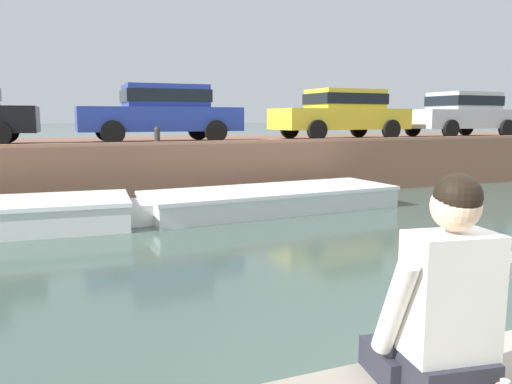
% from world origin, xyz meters
% --- Properties ---
extents(ground_plane, '(400.00, 400.00, 0.00)m').
position_xyz_m(ground_plane, '(0.00, 5.08, 0.00)').
color(ground_plane, '#42564C').
extents(far_quay_wall, '(60.00, 6.00, 1.44)m').
position_xyz_m(far_quay_wall, '(0.00, 13.17, 0.72)').
color(far_quay_wall, brown).
rests_on(far_quay_wall, ground).
extents(far_wall_coping, '(60.00, 0.24, 0.08)m').
position_xyz_m(far_wall_coping, '(0.00, 10.29, 1.48)').
color(far_wall_coping, '#9F6C52').
rests_on(far_wall_coping, far_quay_wall).
extents(boat_moored_central_white, '(7.03, 2.36, 0.50)m').
position_xyz_m(boat_moored_central_white, '(1.44, 8.40, 0.25)').
color(boat_moored_central_white, white).
rests_on(boat_moored_central_white, ground).
extents(car_left_inner_blue, '(4.33, 2.02, 1.54)m').
position_xyz_m(car_left_inner_blue, '(-0.06, 11.89, 2.29)').
color(car_left_inner_blue, '#233893').
rests_on(car_left_inner_blue, far_quay_wall).
extents(car_centre_yellow, '(4.40, 2.01, 1.54)m').
position_xyz_m(car_centre_yellow, '(5.68, 11.89, 2.29)').
color(car_centre_yellow, yellow).
rests_on(car_centre_yellow, far_quay_wall).
extents(car_right_inner_silver, '(4.18, 2.08, 1.54)m').
position_xyz_m(car_right_inner_silver, '(10.56, 11.89, 2.29)').
color(car_right_inner_silver, '#B7BABC').
rests_on(car_right_inner_silver, far_quay_wall).
extents(mooring_bollard_mid, '(0.15, 0.15, 0.44)m').
position_xyz_m(mooring_bollard_mid, '(-0.48, 10.42, 1.68)').
color(mooring_bollard_mid, '#2D2B28').
rests_on(mooring_bollard_mid, far_quay_wall).
extents(person_seated_left, '(0.57, 0.58, 0.97)m').
position_xyz_m(person_seated_left, '(-1.36, -0.36, 1.29)').
color(person_seated_left, '#282833').
rests_on(person_seated_left, near_quay).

